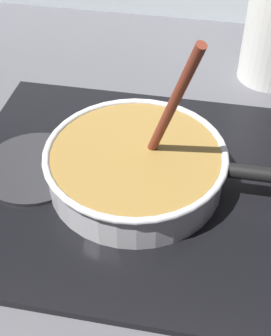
{
  "coord_description": "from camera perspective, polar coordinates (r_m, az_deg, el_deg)",
  "views": [
    {
      "loc": [
        0.22,
        -0.36,
        0.54
      ],
      "look_at": [
        0.12,
        0.18,
        0.04
      ],
      "focal_mm": 52.1,
      "sensor_mm": 36.0,
      "label": 1
    }
  ],
  "objects": [
    {
      "name": "burner_ring",
      "position": [
        0.76,
        0.0,
        -1.41
      ],
      "size": [
        0.19,
        0.19,
        0.01
      ],
      "primitive_type": "torus",
      "color": "#592D0C",
      "rests_on": "hob_plate"
    },
    {
      "name": "hob_plate",
      "position": [
        0.77,
        0.0,
        -1.95
      ],
      "size": [
        0.56,
        0.48,
        0.01
      ],
      "primitive_type": "cube",
      "color": "black",
      "rests_on": "ground"
    },
    {
      "name": "ground",
      "position": [
        0.71,
        -12.82,
        -12.02
      ],
      "size": [
        2.4,
        1.6,
        0.04
      ],
      "primitive_type": "cube",
      "color": "#4C4C51"
    },
    {
      "name": "spare_burner",
      "position": [
        0.8,
        -11.78,
        0.12
      ],
      "size": [
        0.17,
        0.17,
        0.01
      ],
      "primitive_type": "cylinder",
      "color": "#262628",
      "rests_on": "hob_plate"
    },
    {
      "name": "cooking_pan",
      "position": [
        0.74,
        0.13,
        0.29
      ],
      "size": [
        0.39,
        0.28,
        0.27
      ],
      "color": "silver",
      "rests_on": "hob_plate"
    }
  ]
}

